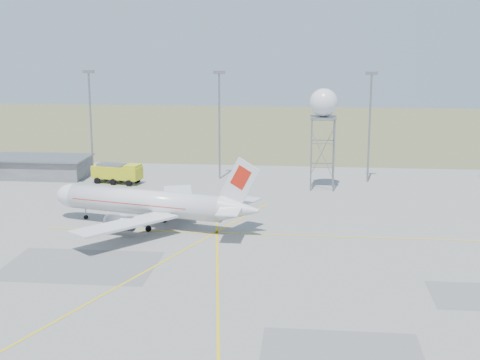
# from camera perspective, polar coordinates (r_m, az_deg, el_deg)

# --- Properties ---
(ground) EXTENTS (400.00, 400.00, 0.00)m
(ground) POSITION_cam_1_polar(r_m,az_deg,el_deg) (64.62, -0.63, -12.36)
(ground) COLOR #9A9994
(ground) RESTS_ON ground
(grass_strip) EXTENTS (400.00, 120.00, 0.03)m
(grass_strip) POSITION_cam_1_polar(r_m,az_deg,el_deg) (200.31, 3.90, 4.48)
(grass_strip) COLOR #5A6738
(grass_strip) RESTS_ON ground
(building_grey) EXTENTS (19.00, 10.00, 3.90)m
(building_grey) POSITION_cam_1_polar(r_m,az_deg,el_deg) (135.16, -16.74, 1.08)
(building_grey) COLOR gray
(building_grey) RESTS_ON ground
(mast_a) EXTENTS (2.20, 0.50, 20.50)m
(mast_a) POSITION_cam_1_polar(r_m,az_deg,el_deg) (132.02, -12.65, 5.49)
(mast_a) COLOR gray
(mast_a) RESTS_ON ground
(mast_b) EXTENTS (2.20, 0.50, 20.50)m
(mast_b) POSITION_cam_1_polar(r_m,az_deg,el_deg) (126.37, -1.78, 5.49)
(mast_b) COLOR gray
(mast_b) RESTS_ON ground
(mast_c) EXTENTS (2.20, 0.50, 20.50)m
(mast_c) POSITION_cam_1_polar(r_m,az_deg,el_deg) (125.77, 11.02, 5.23)
(mast_c) COLOR gray
(mast_c) RESTS_ON ground
(airliner_main) EXTENTS (31.91, 30.39, 10.96)m
(airliner_main) POSITION_cam_1_polar(r_m,az_deg,el_deg) (96.60, -7.84, -1.99)
(airliner_main) COLOR silver
(airliner_main) RESTS_ON ground
(radar_tower) EXTENTS (4.95, 4.95, 17.91)m
(radar_tower) POSITION_cam_1_polar(r_m,az_deg,el_deg) (118.88, 7.09, 3.99)
(radar_tower) COLOR gray
(radar_tower) RESTS_ON ground
(fire_truck) EXTENTS (9.78, 5.45, 3.72)m
(fire_truck) POSITION_cam_1_polar(r_m,az_deg,el_deg) (125.88, -10.35, 0.52)
(fire_truck) COLOR gold
(fire_truck) RESTS_ON ground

